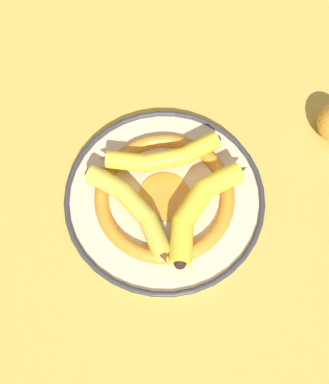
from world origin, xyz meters
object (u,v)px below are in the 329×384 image
at_px(banana_b, 133,208).
at_px(banana_c, 162,157).
at_px(decorative_bowl, 164,197).
at_px(banana_a, 200,206).

bearing_deg(banana_b, banana_c, -66.70).
distance_m(decorative_bowl, banana_b, 0.07).
bearing_deg(banana_c, decorative_bowl, -96.86).
bearing_deg(banana_a, banana_b, -56.27).
height_order(decorative_bowl, banana_a, banana_a).
bearing_deg(banana_b, decorative_bowl, -97.11).
bearing_deg(banana_c, banana_b, -127.23).
distance_m(banana_a, banana_c, 0.11).
xyz_separation_m(banana_a, banana_c, (-0.08, -0.07, -0.00)).
height_order(decorative_bowl, banana_c, banana_c).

